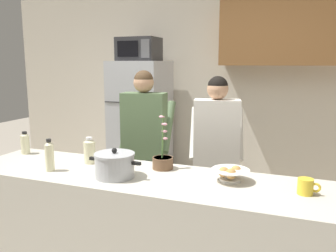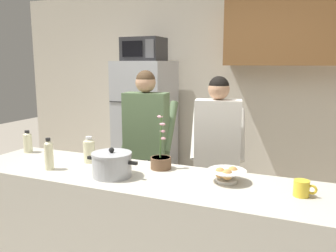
% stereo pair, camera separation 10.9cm
% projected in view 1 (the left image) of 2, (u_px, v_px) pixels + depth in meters
% --- Properties ---
extents(back_wall_unit, '(6.00, 0.48, 2.60)m').
position_uv_depth(back_wall_unit, '(238.00, 81.00, 4.28)').
color(back_wall_unit, beige).
rests_on(back_wall_unit, ground).
extents(kitchen_island, '(2.60, 0.68, 0.92)m').
position_uv_depth(kitchen_island, '(140.00, 237.00, 2.49)').
color(kitchen_island, beige).
rests_on(kitchen_island, ground).
extents(refrigerator, '(0.64, 0.68, 1.70)m').
position_uv_depth(refrigerator, '(141.00, 130.00, 4.42)').
color(refrigerator, '#B7BABF').
rests_on(refrigerator, ground).
extents(microwave, '(0.48, 0.37, 0.28)m').
position_uv_depth(microwave, '(139.00, 49.00, 4.23)').
color(microwave, '#2D2D30').
rests_on(microwave, refrigerator).
extents(person_near_pot, '(0.53, 0.46, 1.61)m').
position_uv_depth(person_near_pot, '(145.00, 135.00, 3.34)').
color(person_near_pot, '#33384C').
rests_on(person_near_pot, ground).
extents(person_by_sink, '(0.55, 0.49, 1.57)m').
position_uv_depth(person_by_sink, '(216.00, 144.00, 3.11)').
color(person_by_sink, '#33384C').
rests_on(person_by_sink, ground).
extents(cooking_pot, '(0.38, 0.27, 0.20)m').
position_uv_depth(cooking_pot, '(115.00, 165.00, 2.35)').
color(cooking_pot, '#ADAFB5').
rests_on(cooking_pot, kitchen_island).
extents(coffee_mug, '(0.13, 0.09, 0.10)m').
position_uv_depth(coffee_mug, '(306.00, 187.00, 2.04)').
color(coffee_mug, yellow).
rests_on(coffee_mug, kitchen_island).
extents(bread_bowl, '(0.25, 0.25, 0.10)m').
position_uv_depth(bread_bowl, '(230.00, 174.00, 2.27)').
color(bread_bowl, white).
rests_on(bread_bowl, kitchen_island).
extents(bottle_near_edge, '(0.09, 0.09, 0.20)m').
position_uv_depth(bottle_near_edge, '(90.00, 151.00, 2.67)').
color(bottle_near_edge, beige).
rests_on(bottle_near_edge, kitchen_island).
extents(bottle_mid_counter, '(0.06, 0.06, 0.23)m').
position_uv_depth(bottle_mid_counter, '(50.00, 155.00, 2.48)').
color(bottle_mid_counter, beige).
rests_on(bottle_mid_counter, kitchen_island).
extents(bottle_far_corner, '(0.07, 0.07, 0.19)m').
position_uv_depth(bottle_far_corner, '(25.00, 143.00, 2.96)').
color(bottle_far_corner, beige).
rests_on(bottle_far_corner, kitchen_island).
extents(potted_orchid, '(0.15, 0.15, 0.40)m').
position_uv_depth(potted_orchid, '(163.00, 160.00, 2.54)').
color(potted_orchid, brown).
rests_on(potted_orchid, kitchen_island).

